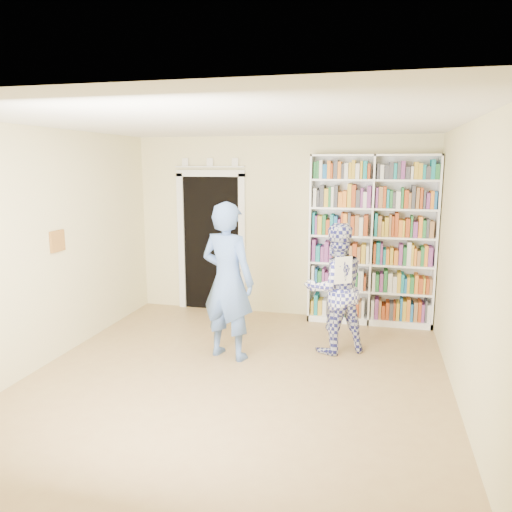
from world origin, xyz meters
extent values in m
plane|color=#9C774B|center=(0.00, 0.00, 0.00)|extent=(5.00, 5.00, 0.00)
plane|color=white|center=(0.00, 0.00, 2.70)|extent=(5.00, 5.00, 0.00)
plane|color=beige|center=(0.00, 2.50, 1.35)|extent=(4.50, 0.00, 4.50)
plane|color=beige|center=(-2.25, 0.00, 1.35)|extent=(0.00, 5.00, 5.00)
plane|color=beige|center=(2.25, 0.00, 1.35)|extent=(0.00, 5.00, 5.00)
cube|color=white|center=(1.35, 2.34, 1.21)|extent=(1.76, 0.33, 2.42)
cube|color=white|center=(1.35, 2.34, 1.21)|extent=(0.03, 0.33, 2.42)
cube|color=black|center=(-1.10, 2.48, 1.05)|extent=(0.90, 0.03, 2.10)
cube|color=silver|center=(-1.60, 2.47, 1.05)|extent=(0.10, 0.06, 2.20)
cube|color=silver|center=(-0.60, 2.47, 1.05)|extent=(0.10, 0.06, 2.20)
cube|color=silver|center=(-1.10, 2.47, 2.15)|extent=(1.10, 0.06, 0.10)
cube|color=silver|center=(-1.10, 2.46, 2.25)|extent=(1.10, 0.08, 0.02)
cube|color=brown|center=(-2.23, 0.20, 1.40)|extent=(0.03, 0.25, 0.25)
imported|color=#4E6FAE|center=(-0.26, 0.60, 0.94)|extent=(0.78, 0.62, 1.87)
imported|color=navy|center=(0.95, 1.08, 0.80)|extent=(0.98, 0.91, 1.60)
cube|color=white|center=(1.06, 0.86, 1.08)|extent=(0.19, 0.13, 0.32)
camera|label=1|loc=(1.41, -4.87, 2.30)|focal=35.00mm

